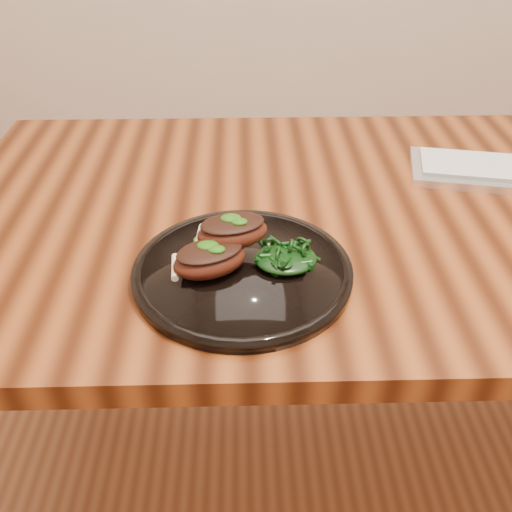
% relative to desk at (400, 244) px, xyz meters
% --- Properties ---
extents(desk, '(1.60, 0.80, 0.75)m').
position_rel_desk_xyz_m(desk, '(0.00, 0.00, 0.00)').
color(desk, '#361406').
rests_on(desk, ground).
extents(plate, '(0.32, 0.32, 0.02)m').
position_rel_desk_xyz_m(plate, '(-0.29, -0.20, 0.09)').
color(plate, black).
rests_on(plate, desk).
extents(lamb_chop_front, '(0.12, 0.11, 0.05)m').
position_rel_desk_xyz_m(lamb_chop_front, '(-0.33, -0.21, 0.12)').
color(lamb_chop_front, '#47180D').
rests_on(lamb_chop_front, plate).
extents(lamb_chop_back, '(0.12, 0.09, 0.05)m').
position_rel_desk_xyz_m(lamb_chop_back, '(-0.30, -0.17, 0.14)').
color(lamb_chop_back, '#47180D').
rests_on(lamb_chop_back, plate).
extents(herb_smear, '(0.07, 0.05, 0.00)m').
position_rel_desk_xyz_m(herb_smear, '(-0.33, -0.13, 0.10)').
color(herb_smear, '#124407').
rests_on(herb_smear, plate).
extents(greens_heap, '(0.09, 0.08, 0.03)m').
position_rel_desk_xyz_m(greens_heap, '(-0.23, -0.19, 0.12)').
color(greens_heap, black).
rests_on(greens_heap, plate).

